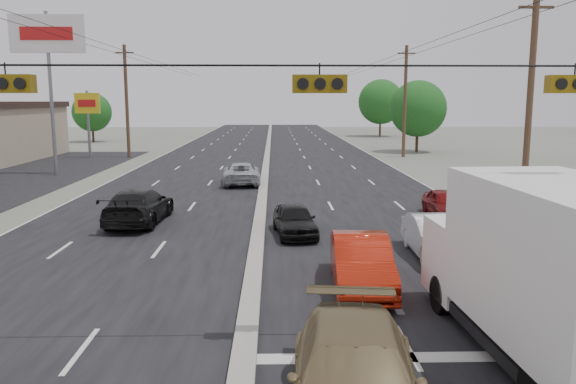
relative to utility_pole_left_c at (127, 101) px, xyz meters
name	(u,v)px	position (x,y,z in m)	size (l,w,h in m)	color
ground	(245,350)	(12.50, -40.00, -5.11)	(200.00, 200.00, 0.00)	#606356
road_surface	(265,171)	(12.50, -10.00, -5.11)	(20.00, 160.00, 0.02)	black
center_median	(265,170)	(12.50, -10.00, -5.01)	(0.50, 160.00, 0.20)	gray
utility_pole_left_c	(127,101)	(0.00, 0.00, 0.00)	(1.60, 0.30, 10.00)	#422D1E
utility_pole_right_b	(530,101)	(25.00, -25.00, 0.00)	(1.60, 0.30, 10.00)	#422D1E
utility_pole_right_c	(405,101)	(25.00, 0.00, 0.00)	(1.60, 0.30, 10.00)	#422D1E
traffic_signals	(314,82)	(13.90, -40.00, 0.39)	(25.00, 0.30, 0.54)	black
pole_sign_billboard	(48,44)	(-2.00, -12.00, 3.76)	(5.00, 0.25, 11.00)	slate
pole_sign_far	(88,109)	(-3.50, 0.00, -0.70)	(2.20, 0.25, 6.00)	slate
tree_left_far	(92,112)	(-9.50, 20.00, -1.39)	(4.80, 4.80, 6.12)	#382619
tree_right_mid	(418,109)	(27.50, 5.00, -0.77)	(5.60, 5.60, 7.14)	#382619
tree_right_far	(381,102)	(28.50, 30.00, -0.15)	(6.40, 6.40, 8.16)	#382619
box_truck	(543,268)	(18.38, -40.54, -3.23)	(2.85, 7.33, 3.67)	black
tan_sedan	(355,381)	(14.38, -42.78, -4.36)	(2.08, 5.12, 1.49)	olive
red_sedan	(361,263)	(15.50, -36.21, -4.38)	(1.53, 4.40, 1.45)	#A81C0A
queue_car_a	(295,220)	(13.90, -30.04, -4.50)	(1.44, 3.58, 1.22)	black
queue_car_b	(435,237)	(18.42, -33.17, -4.43)	(1.43, 4.10, 1.35)	silver
queue_car_d	(557,253)	(21.49, -35.13, -4.44)	(1.88, 4.62, 1.34)	navy
queue_car_e	(445,204)	(20.70, -26.84, -4.50)	(1.44, 3.59, 1.22)	maroon
oncoming_near	(139,206)	(7.42, -27.69, -4.37)	(2.07, 5.09, 1.48)	black
oncoming_far	(241,173)	(11.10, -16.50, -4.44)	(2.22, 4.81, 1.34)	#A5A9AD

